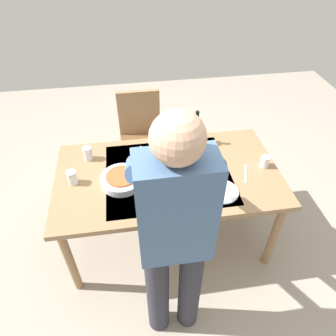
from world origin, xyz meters
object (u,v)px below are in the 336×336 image
at_px(dining_table, 168,180).
at_px(wine_bottle, 196,132).
at_px(wine_glass_left, 164,161).
at_px(side_bowl_salad, 185,192).
at_px(wine_glass_right, 158,135).
at_px(water_cup_near_left, 88,153).
at_px(water_cup_near_right, 265,161).
at_px(person_server, 174,235).
at_px(dinner_plate_near, 222,192).
at_px(serving_bowl_pasta, 122,179).
at_px(chair_near, 141,133).
at_px(water_cup_far_left, 72,177).

distance_m(dining_table, wine_bottle, 0.47).
relative_size(wine_glass_left, side_bowl_salad, 0.84).
xyz_separation_m(wine_glass_right, water_cup_near_left, (0.55, 0.09, -0.05)).
bearing_deg(water_cup_near_right, side_bowl_salad, 18.11).
height_order(person_server, dinner_plate_near, person_server).
bearing_deg(dining_table, person_server, 84.04).
height_order(serving_bowl_pasta, dinner_plate_near, serving_bowl_pasta).
bearing_deg(serving_bowl_pasta, wine_glass_left, -167.36).
height_order(chair_near, wine_glass_right, chair_near).
height_order(chair_near, dinner_plate_near, chair_near).
bearing_deg(water_cup_near_right, wine_glass_left, -3.84).
bearing_deg(wine_bottle, dining_table, 50.15).
relative_size(water_cup_far_left, serving_bowl_pasta, 0.35).
relative_size(wine_bottle, water_cup_far_left, 2.85).
height_order(wine_glass_left, wine_glass_right, same).
distance_m(chair_near, water_cup_far_left, 1.02).
xyz_separation_m(wine_bottle, side_bowl_salad, (0.20, 0.57, -0.08)).
xyz_separation_m(dining_table, water_cup_near_right, (-0.72, 0.03, 0.11)).
relative_size(wine_bottle, water_cup_near_right, 3.30).
xyz_separation_m(wine_bottle, wine_glass_left, (0.30, 0.31, -0.01)).
bearing_deg(water_cup_near_left, side_bowl_salad, 143.30).
bearing_deg(wine_bottle, water_cup_near_left, 5.32).
bearing_deg(dining_table, wine_glass_right, -84.90).
bearing_deg(water_cup_far_left, wine_glass_left, -178.52).
relative_size(water_cup_near_left, water_cup_near_right, 1.18).
height_order(water_cup_far_left, side_bowl_salad, water_cup_far_left).
bearing_deg(side_bowl_salad, water_cup_near_left, -36.70).
height_order(water_cup_near_left, serving_bowl_pasta, water_cup_near_left).
distance_m(dining_table, chair_near, 0.86).
bearing_deg(water_cup_near_left, wine_glass_left, 157.35).
xyz_separation_m(water_cup_far_left, side_bowl_salad, (-0.76, 0.24, -0.02)).
distance_m(wine_bottle, serving_bowl_pasta, 0.73).
height_order(dining_table, dinner_plate_near, dinner_plate_near).
distance_m(chair_near, dinner_plate_near, 1.20).
bearing_deg(wine_glass_right, water_cup_near_left, 9.80).
distance_m(wine_glass_left, wine_glass_right, 0.33).
distance_m(water_cup_far_left, serving_bowl_pasta, 0.35).
relative_size(dining_table, side_bowl_salad, 9.08).
distance_m(chair_near, water_cup_near_right, 1.25).
distance_m(person_server, water_cup_near_right, 1.07).
xyz_separation_m(dining_table, serving_bowl_pasta, (0.33, 0.05, 0.10)).
xyz_separation_m(wine_glass_left, water_cup_near_left, (0.56, -0.23, -0.05)).
distance_m(wine_glass_right, water_cup_far_left, 0.73).
distance_m(water_cup_near_right, dinner_plate_near, 0.45).
distance_m(person_server, water_cup_near_left, 1.11).
bearing_deg(chair_near, wine_glass_left, 98.22).
xyz_separation_m(chair_near, side_bowl_salad, (-0.22, 1.07, 0.23)).
relative_size(wine_glass_left, dinner_plate_near, 0.66).
height_order(dining_table, side_bowl_salad, side_bowl_salad).
relative_size(wine_glass_right, side_bowl_salad, 0.84).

